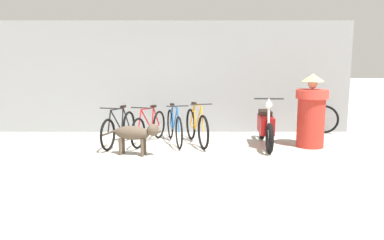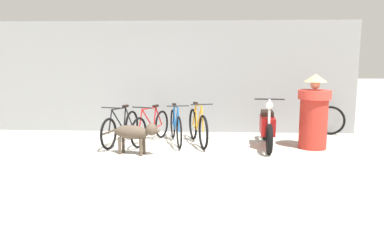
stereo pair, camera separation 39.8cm
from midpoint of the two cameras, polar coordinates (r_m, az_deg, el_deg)
ground_plane at (r=6.46m, az=-4.75°, el=-7.02°), size 60.00×60.00×0.00m
shop_wall_back at (r=9.36m, az=-2.22°, el=6.53°), size 9.11×0.20×2.73m
bicycle_0 at (r=8.14m, az=-9.40°, el=-1.21°), size 0.53×1.71×0.84m
bicycle_1 at (r=8.19m, az=-4.89°, el=-1.08°), size 0.63×1.64×0.83m
bicycle_2 at (r=8.10m, az=-1.09°, el=-1.02°), size 0.52×1.70×0.87m
bicycle_3 at (r=8.00m, az=2.32°, el=-1.08°), size 0.56×1.64×0.91m
motorcycle at (r=7.96m, az=12.80°, el=-1.03°), size 0.58×1.90×1.05m
stray_dog at (r=7.16m, az=-7.10°, el=-1.93°), size 1.19×0.46×0.62m
person_in_robes at (r=8.03m, az=19.43°, el=1.12°), size 0.83×0.83×1.52m
spare_tire_left at (r=9.67m, az=21.40°, el=-0.06°), size 0.67×0.32×0.70m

